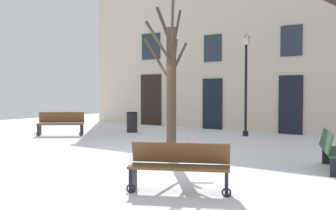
% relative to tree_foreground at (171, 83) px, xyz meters
% --- Properties ---
extents(ground_plane, '(30.17, 30.17, 0.00)m').
position_rel_tree_foreground_xyz_m(ground_plane, '(-1.13, -0.09, -2.05)').
color(ground_plane, white).
extents(building_facade, '(18.86, 0.60, 8.35)m').
position_rel_tree_foreground_xyz_m(building_facade, '(-1.14, 7.88, 2.16)').
color(building_facade, beige).
rests_on(building_facade, ground).
extents(tree_foreground, '(1.33, 2.51, 4.27)m').
position_rel_tree_foreground_xyz_m(tree_foreground, '(0.00, 0.00, 0.00)').
color(tree_foreground, '#4C3D2D').
rests_on(tree_foreground, ground).
extents(streetlamp, '(0.30, 0.30, 4.10)m').
position_rel_tree_foreground_xyz_m(streetlamp, '(-0.49, 5.98, 0.45)').
color(streetlamp, black).
rests_on(streetlamp, ground).
extents(litter_bin, '(0.50, 0.50, 0.89)m').
position_rel_tree_foreground_xyz_m(litter_bin, '(-5.13, 4.36, -1.60)').
color(litter_bin, black).
rests_on(litter_bin, ground).
extents(bench_by_litter_bin, '(1.76, 1.50, 0.96)m').
position_rel_tree_foreground_xyz_m(bench_by_litter_bin, '(-6.80, 1.84, -1.56)').
color(bench_by_litter_bin, brown).
rests_on(bench_by_litter_bin, ground).
extents(bench_facing_shops, '(1.05, 1.74, 0.91)m').
position_rel_tree_foreground_xyz_m(bench_facing_shops, '(3.92, 0.95, -1.60)').
color(bench_facing_shops, '#2D4C33').
rests_on(bench_facing_shops, ground).
extents(bench_far_corner, '(1.87, 1.24, 0.90)m').
position_rel_tree_foreground_xyz_m(bench_far_corner, '(2.07, -2.70, -1.58)').
color(bench_far_corner, brown).
rests_on(bench_far_corner, ground).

